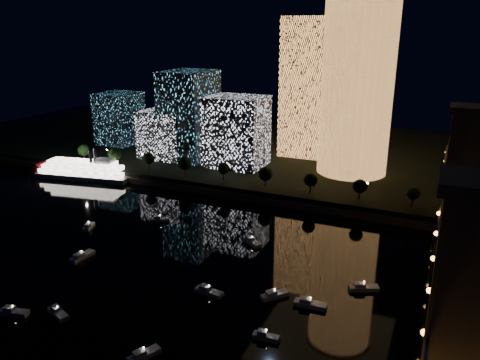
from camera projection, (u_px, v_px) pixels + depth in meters
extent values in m
plane|color=black|center=(179.00, 307.00, 123.23)|extent=(520.00, 520.00, 0.00)
cube|color=black|center=(329.00, 155.00, 261.11)|extent=(420.00, 160.00, 5.00)
cube|color=#6B5E4C|center=(282.00, 201.00, 193.83)|extent=(420.00, 6.00, 3.00)
cylinder|color=#FFA251|center=(357.00, 84.00, 209.54)|extent=(32.00, 32.00, 82.50)
cube|color=#FFA251|center=(306.00, 88.00, 243.33)|extent=(22.20, 22.20, 70.63)
cube|color=white|center=(237.00, 131.00, 228.05)|extent=(27.54, 23.30, 33.90)
cube|color=#4FACD6|center=(190.00, 115.00, 240.91)|extent=(22.33, 29.02, 44.65)
cube|color=white|center=(167.00, 134.00, 244.93)|extent=(24.40, 22.18, 24.40)
cube|color=#4FACD6|center=(120.00, 118.00, 273.98)|extent=(21.02, 23.13, 29.43)
cube|color=navy|center=(458.00, 305.00, 92.22)|extent=(10.00, 260.00, 2.00)
cube|color=#6B5E4C|center=(462.00, 197.00, 133.69)|extent=(11.00, 9.00, 48.00)
cube|color=#6B5E4C|center=(463.00, 337.00, 73.03)|extent=(11.00, 9.00, 48.00)
cube|color=#6B5E4C|center=(476.00, 110.00, 125.95)|extent=(13.00, 11.00, 2.00)
cube|color=navy|center=(435.00, 268.00, 92.01)|extent=(0.50, 150.00, 0.50)
cube|color=#6B5E4C|center=(457.00, 187.00, 180.89)|extent=(12.00, 40.00, 23.00)
cube|color=navy|center=(430.00, 316.00, 82.69)|extent=(0.50, 0.50, 7.00)
cube|color=navy|center=(436.00, 258.00, 103.49)|extent=(0.50, 0.50, 7.00)
cube|color=navy|center=(440.00, 219.00, 124.29)|extent=(0.50, 0.50, 7.00)
cube|color=navy|center=(443.00, 192.00, 145.09)|extent=(0.50, 0.50, 7.00)
sphere|color=orange|center=(429.00, 290.00, 93.82)|extent=(1.20, 1.20, 1.20)
sphere|color=orange|center=(439.00, 213.00, 132.81)|extent=(1.20, 1.20, 1.20)
sphere|color=orange|center=(444.00, 171.00, 171.81)|extent=(1.20, 1.20, 1.20)
cube|color=silver|center=(84.00, 176.00, 228.18)|extent=(48.94, 19.19, 2.39)
cube|color=white|center=(83.00, 171.00, 227.47)|extent=(44.85, 17.51, 2.19)
cube|color=white|center=(83.00, 167.00, 226.79)|extent=(40.76, 15.83, 2.19)
cube|color=white|center=(82.00, 163.00, 226.12)|extent=(34.70, 13.80, 2.19)
cube|color=silver|center=(104.00, 161.00, 222.76)|extent=(8.89, 7.28, 1.79)
cylinder|color=black|center=(90.00, 157.00, 221.63)|extent=(1.39, 1.39, 5.97)
cylinder|color=black|center=(95.00, 154.00, 225.30)|extent=(1.39, 1.39, 5.97)
cylinder|color=maroon|center=(41.00, 169.00, 233.18)|extent=(8.43, 10.04, 6.97)
cube|color=silver|center=(89.00, 227.00, 171.24)|extent=(4.14, 6.88, 1.20)
cube|color=silver|center=(88.00, 225.00, 169.97)|extent=(2.37, 2.73, 1.00)
sphere|color=white|center=(89.00, 222.00, 170.62)|extent=(0.36, 0.36, 0.36)
cube|color=silver|center=(144.00, 355.00, 104.08)|extent=(5.34, 7.86, 1.20)
cube|color=silver|center=(139.00, 353.00, 103.03)|extent=(2.88, 3.22, 1.00)
sphere|color=white|center=(144.00, 348.00, 103.46)|extent=(0.36, 0.36, 0.36)
cube|color=silver|center=(310.00, 304.00, 123.21)|extent=(8.87, 3.44, 1.20)
cube|color=silver|center=(306.00, 300.00, 123.29)|extent=(3.20, 2.48, 1.00)
sphere|color=white|center=(311.00, 298.00, 122.59)|extent=(0.36, 0.36, 0.36)
cube|color=silver|center=(252.00, 242.00, 158.99)|extent=(8.14, 6.40, 1.20)
cube|color=silver|center=(250.00, 238.00, 159.60)|extent=(3.47, 3.24, 1.00)
sphere|color=white|center=(252.00, 237.00, 158.37)|extent=(0.36, 0.36, 0.36)
cube|color=silver|center=(160.00, 220.00, 177.60)|extent=(6.95, 5.06, 1.20)
cube|color=silver|center=(158.00, 217.00, 177.20)|extent=(2.90, 2.65, 1.00)
sphere|color=white|center=(160.00, 215.00, 176.98)|extent=(0.36, 0.36, 0.36)
cube|color=silver|center=(58.00, 313.00, 119.27)|extent=(7.77, 4.70, 1.20)
cube|color=silver|center=(56.00, 308.00, 119.66)|extent=(3.09, 2.68, 1.00)
sphere|color=white|center=(57.00, 307.00, 118.65)|extent=(0.36, 0.36, 0.36)
cube|color=silver|center=(209.00, 292.00, 128.99)|extent=(8.51, 3.47, 1.20)
cube|color=silver|center=(205.00, 287.00, 129.24)|extent=(3.10, 2.43, 1.00)
sphere|color=white|center=(209.00, 286.00, 128.37)|extent=(0.36, 0.36, 0.36)
cube|color=silver|center=(82.00, 256.00, 149.02)|extent=(3.33, 8.95, 1.20)
cube|color=silver|center=(79.00, 255.00, 147.57)|extent=(2.46, 3.21, 1.00)
sphere|color=white|center=(82.00, 251.00, 148.40)|extent=(0.36, 0.36, 0.36)
cube|color=silver|center=(364.00, 288.00, 130.94)|extent=(8.65, 5.88, 1.20)
cube|color=silver|center=(360.00, 285.00, 130.59)|extent=(3.54, 3.17, 1.00)
sphere|color=white|center=(364.00, 282.00, 130.32)|extent=(0.36, 0.36, 0.36)
cube|color=silver|center=(14.00, 313.00, 119.66)|extent=(7.97, 4.33, 1.20)
cube|color=silver|center=(9.00, 308.00, 119.49)|extent=(3.08, 2.60, 1.00)
sphere|color=white|center=(13.00, 306.00, 119.04)|extent=(0.36, 0.36, 0.36)
cube|color=silver|center=(266.00, 337.00, 110.17)|extent=(6.54, 2.54, 1.20)
cube|color=silver|center=(262.00, 332.00, 110.14)|extent=(2.36, 1.83, 1.00)
sphere|color=white|center=(266.00, 330.00, 109.56)|extent=(0.36, 0.36, 0.36)
cube|color=silver|center=(275.00, 295.00, 127.36)|extent=(6.81, 7.49, 1.20)
cube|color=silver|center=(271.00, 293.00, 126.54)|extent=(3.26, 3.35, 1.00)
sphere|color=white|center=(275.00, 289.00, 126.74)|extent=(0.36, 0.36, 0.36)
cylinder|color=black|center=(84.00, 157.00, 240.37)|extent=(0.70, 0.70, 4.00)
sphere|color=black|center=(84.00, 150.00, 239.29)|extent=(6.00, 6.00, 6.00)
cylinder|color=black|center=(116.00, 161.00, 232.54)|extent=(0.70, 0.70, 4.00)
sphere|color=black|center=(115.00, 154.00, 231.46)|extent=(6.67, 6.67, 6.67)
cylinder|color=black|center=(149.00, 166.00, 224.72)|extent=(0.70, 0.70, 4.00)
sphere|color=black|center=(149.00, 159.00, 223.63)|extent=(5.56, 5.56, 5.56)
cylinder|color=black|center=(185.00, 170.00, 216.89)|extent=(0.70, 0.70, 4.00)
sphere|color=black|center=(185.00, 163.00, 215.81)|extent=(6.44, 6.44, 6.44)
cylinder|color=black|center=(224.00, 176.00, 209.06)|extent=(0.70, 0.70, 4.00)
sphere|color=black|center=(224.00, 168.00, 207.98)|extent=(5.34, 5.34, 5.34)
cylinder|color=black|center=(265.00, 182.00, 201.24)|extent=(0.70, 0.70, 4.00)
sphere|color=black|center=(266.00, 174.00, 200.15)|extent=(6.25, 6.25, 6.25)
cylinder|color=black|center=(310.00, 188.00, 193.41)|extent=(0.70, 0.70, 4.00)
sphere|color=black|center=(311.00, 180.00, 192.33)|extent=(5.70, 5.70, 5.70)
cylinder|color=black|center=(359.00, 195.00, 185.58)|extent=(0.70, 0.70, 4.00)
sphere|color=black|center=(360.00, 186.00, 184.50)|extent=(5.62, 5.62, 5.62)
cylinder|color=black|center=(412.00, 202.00, 177.76)|extent=(0.70, 0.70, 4.00)
sphere|color=black|center=(413.00, 193.00, 176.67)|extent=(5.04, 5.04, 5.04)
cylinder|color=black|center=(107.00, 155.00, 241.50)|extent=(0.24, 0.24, 5.00)
sphere|color=#FFCC7F|center=(107.00, 150.00, 240.64)|extent=(0.70, 0.70, 0.70)
cylinder|color=black|center=(143.00, 160.00, 232.89)|extent=(0.24, 0.24, 5.00)
sphere|color=#FFCC7F|center=(142.00, 154.00, 232.03)|extent=(0.70, 0.70, 0.70)
cylinder|color=black|center=(181.00, 165.00, 224.28)|extent=(0.24, 0.24, 5.00)
sphere|color=#FFCC7F|center=(180.00, 159.00, 223.42)|extent=(0.70, 0.70, 0.70)
cylinder|color=black|center=(222.00, 170.00, 215.67)|extent=(0.24, 0.24, 5.00)
sphere|color=#FFCC7F|center=(222.00, 164.00, 214.81)|extent=(0.70, 0.70, 0.70)
cylinder|color=black|center=(266.00, 176.00, 207.06)|extent=(0.24, 0.24, 5.00)
sphere|color=#FFCC7F|center=(266.00, 170.00, 206.20)|extent=(0.70, 0.70, 0.70)
cylinder|color=black|center=(314.00, 182.00, 198.45)|extent=(0.24, 0.24, 5.00)
sphere|color=#FFCC7F|center=(315.00, 176.00, 197.59)|extent=(0.70, 0.70, 0.70)
cylinder|color=black|center=(367.00, 189.00, 189.85)|extent=(0.24, 0.24, 5.00)
sphere|color=#FFCC7F|center=(368.00, 183.00, 188.98)|extent=(0.70, 0.70, 0.70)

